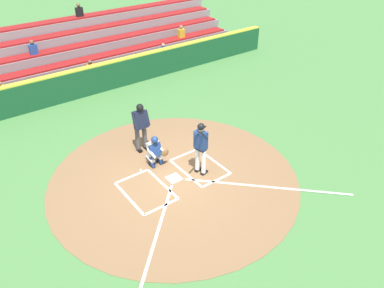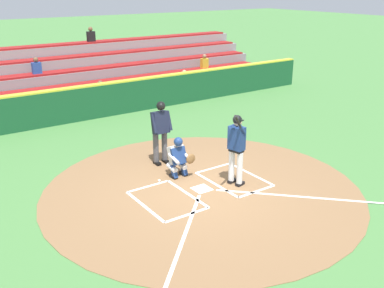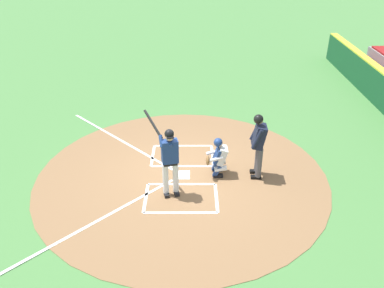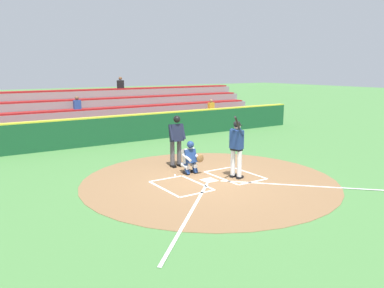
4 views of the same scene
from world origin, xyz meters
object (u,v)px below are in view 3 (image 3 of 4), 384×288
catcher (218,156)px  plate_umpire (259,142)px  baseball (216,162)px  batter (169,158)px

catcher → plate_umpire: 1.16m
baseball → catcher: bearing=179.9°
plate_umpire → catcher: bearing=85.5°
batter → plate_umpire: (0.84, -2.32, -0.02)m
batter → catcher: batter is taller
catcher → plate_umpire: plate_umpire is taller
plate_umpire → baseball: plate_umpire is taller
batter → baseball: batter is taller
plate_umpire → baseball: bearing=56.5°
catcher → baseball: catcher is taller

